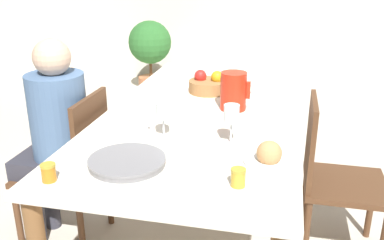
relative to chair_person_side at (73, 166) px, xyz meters
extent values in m
plane|color=beige|center=(0.69, 0.22, -0.47)|extent=(20.00, 20.00, 0.00)
cube|color=silver|center=(0.69, 0.22, 0.30)|extent=(1.00, 2.05, 0.03)
cylinder|color=brown|center=(0.25, 1.19, -0.09)|extent=(0.07, 0.07, 0.75)
cylinder|color=brown|center=(1.13, 1.19, -0.09)|extent=(0.07, 0.07, 0.75)
cylinder|color=#51331E|center=(-0.26, -0.18, -0.26)|extent=(0.04, 0.04, 0.40)
cylinder|color=#51331E|center=(-0.26, 0.18, -0.26)|extent=(0.04, 0.04, 0.40)
cylinder|color=#51331E|center=(0.11, -0.18, -0.26)|extent=(0.04, 0.04, 0.40)
cylinder|color=#51331E|center=(0.11, 0.18, -0.26)|extent=(0.04, 0.04, 0.40)
cube|color=#51331E|center=(-0.07, 0.00, -0.05)|extent=(0.42, 0.42, 0.03)
cube|color=#51331E|center=(0.13, 0.00, 0.19)|extent=(0.03, 0.39, 0.44)
cylinder|color=#51331E|center=(1.63, 0.39, -0.26)|extent=(0.04, 0.04, 0.40)
cylinder|color=#51331E|center=(1.26, 0.39, -0.26)|extent=(0.04, 0.04, 0.40)
cylinder|color=#51331E|center=(1.26, 0.02, -0.26)|extent=(0.04, 0.04, 0.40)
cube|color=#51331E|center=(1.45, 0.21, -0.05)|extent=(0.42, 0.42, 0.03)
cube|color=#51331E|center=(1.25, 0.21, 0.19)|extent=(0.03, 0.39, 0.44)
cylinder|color=#33333D|center=(-0.22, -0.08, -0.25)|extent=(0.09, 0.09, 0.43)
cylinder|color=#33333D|center=(-0.22, 0.08, -0.25)|extent=(0.09, 0.09, 0.43)
cube|color=#33333D|center=(-0.14, 0.00, 0.01)|extent=(0.30, 0.34, 0.11)
cylinder|color=#4C6B93|center=(-0.05, 0.00, 0.29)|extent=(0.30, 0.30, 0.46)
sphere|color=#D6AD8E|center=(-0.05, 0.00, 0.60)|extent=(0.19, 0.19, 0.19)
cylinder|color=#D6AD8E|center=(-0.15, 0.21, 0.40)|extent=(0.25, 0.06, 0.20)
cylinder|color=red|center=(0.84, 0.25, 0.41)|extent=(0.14, 0.14, 0.20)
cube|color=red|center=(0.91, 0.25, 0.42)|extent=(0.02, 0.02, 0.09)
cone|color=red|center=(0.78, 0.25, 0.49)|extent=(0.04, 0.04, 0.04)
cylinder|color=white|center=(0.89, -0.21, 0.31)|extent=(0.06, 0.06, 0.00)
cylinder|color=white|center=(0.89, -0.21, 0.37)|extent=(0.01, 0.01, 0.10)
cylinder|color=white|center=(0.89, -0.21, 0.45)|extent=(0.07, 0.07, 0.07)
cylinder|color=white|center=(0.58, -0.20, 0.31)|extent=(0.06, 0.06, 0.00)
cylinder|color=white|center=(0.58, -0.20, 0.36)|extent=(0.01, 0.01, 0.09)
cylinder|color=white|center=(0.58, -0.20, 0.44)|extent=(0.07, 0.07, 0.07)
cylinder|color=gold|center=(0.58, -0.20, 0.42)|extent=(0.05, 0.05, 0.04)
cylinder|color=white|center=(0.44, -0.14, 0.31)|extent=(0.15, 0.15, 0.01)
cylinder|color=white|center=(0.44, -0.14, 0.35)|extent=(0.09, 0.09, 0.05)
cube|color=white|center=(0.50, -0.14, 0.35)|extent=(0.01, 0.01, 0.03)
cylinder|color=white|center=(0.86, 0.54, 0.31)|extent=(0.15, 0.15, 0.01)
cylinder|color=white|center=(0.86, 0.54, 0.35)|extent=(0.09, 0.09, 0.05)
cube|color=white|center=(0.91, 0.54, 0.35)|extent=(0.01, 0.01, 0.03)
cylinder|color=gray|center=(0.52, -0.50, 0.32)|extent=(0.30, 0.30, 0.02)
cylinder|color=gray|center=(0.52, -0.50, 0.34)|extent=(0.30, 0.30, 0.01)
cylinder|color=white|center=(1.06, -0.37, 0.32)|extent=(0.20, 0.20, 0.01)
sphere|color=tan|center=(1.06, -0.37, 0.36)|extent=(0.10, 0.10, 0.10)
cylinder|color=gold|center=(0.96, -0.57, 0.34)|extent=(0.05, 0.05, 0.07)
cylinder|color=gold|center=(0.96, -0.57, 0.37)|extent=(0.05, 0.05, 0.01)
cylinder|color=#C67A1E|center=(0.29, -0.68, 0.34)|extent=(0.05, 0.05, 0.07)
cylinder|color=gold|center=(0.29, -0.68, 0.37)|extent=(0.05, 0.05, 0.01)
cylinder|color=#9E6B3D|center=(0.65, 0.53, 0.35)|extent=(0.23, 0.23, 0.07)
sphere|color=gold|center=(0.70, 0.54, 0.41)|extent=(0.07, 0.07, 0.07)
sphere|color=red|center=(0.60, 0.55, 0.41)|extent=(0.07, 0.07, 0.07)
cylinder|color=#A8603D|center=(-0.52, 2.96, -0.37)|extent=(0.31, 0.31, 0.19)
cylinder|color=brown|center=(-0.52, 2.96, -0.18)|extent=(0.04, 0.04, 0.20)
sphere|color=#2D6B2D|center=(-0.52, 2.96, 0.14)|extent=(0.51, 0.51, 0.51)
camera|label=1|loc=(1.10, -1.91, 1.06)|focal=40.00mm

